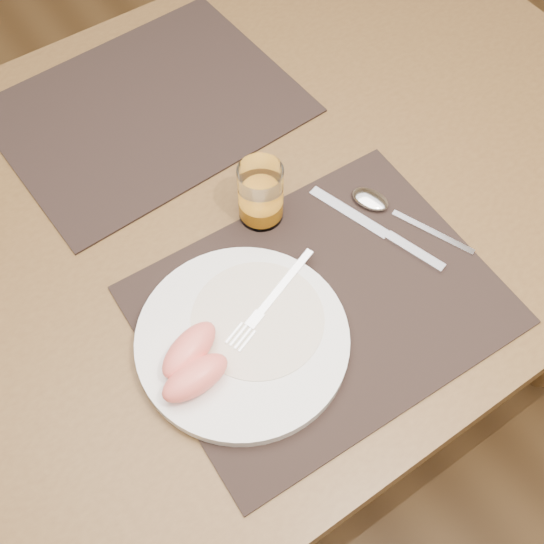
{
  "coord_description": "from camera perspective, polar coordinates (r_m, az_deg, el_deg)",
  "views": [
    {
      "loc": [
        -0.28,
        -0.54,
        1.54
      ],
      "look_at": [
        -0.01,
        -0.15,
        0.77
      ],
      "focal_mm": 45.0,
      "sensor_mm": 36.0,
      "label": 1
    }
  ],
  "objects": [
    {
      "name": "ground",
      "position": [
        1.65,
        -2.72,
        -10.14
      ],
      "size": [
        5.0,
        5.0,
        0.0
      ],
      "primitive_type": "plane",
      "color": "#543A1D",
      "rests_on": "ground"
    },
    {
      "name": "table",
      "position": [
        1.06,
        -4.18,
        3.09
      ],
      "size": [
        1.4,
        0.9,
        0.75
      ],
      "color": "brown",
      "rests_on": "ground"
    },
    {
      "name": "placemat_near",
      "position": [
        0.9,
        4.12,
        -2.74
      ],
      "size": [
        0.46,
        0.36,
        0.0
      ],
      "primitive_type": "cube",
      "rotation": [
        0.0,
        0.0,
        -0.03
      ],
      "color": "black",
      "rests_on": "table"
    },
    {
      "name": "placemat_far",
      "position": [
        1.13,
        -10.38,
        13.26
      ],
      "size": [
        0.47,
        0.37,
        0.0
      ],
      "primitive_type": "cube",
      "rotation": [
        0.0,
        0.0,
        0.05
      ],
      "color": "black",
      "rests_on": "table"
    },
    {
      "name": "plate",
      "position": [
        0.86,
        -2.49,
        -5.68
      ],
      "size": [
        0.27,
        0.27,
        0.02
      ],
      "primitive_type": "cylinder",
      "color": "white",
      "rests_on": "placemat_near"
    },
    {
      "name": "plate_dressing",
      "position": [
        0.87,
        -1.21,
        -3.93
      ],
      "size": [
        0.17,
        0.17,
        0.0
      ],
      "color": "white",
      "rests_on": "plate"
    },
    {
      "name": "fork",
      "position": [
        0.87,
        -0.52,
        -2.86
      ],
      "size": [
        0.17,
        0.08,
        0.0
      ],
      "color": "silver",
      "rests_on": "plate"
    },
    {
      "name": "knife",
      "position": [
        0.96,
        9.59,
        3.06
      ],
      "size": [
        0.08,
        0.21,
        0.01
      ],
      "color": "silver",
      "rests_on": "placemat_near"
    },
    {
      "name": "spoon",
      "position": [
        0.99,
        8.98,
        5.65
      ],
      "size": [
        0.09,
        0.19,
        0.01
      ],
      "color": "silver",
      "rests_on": "placemat_near"
    },
    {
      "name": "juice_glass",
      "position": [
        0.94,
        -0.95,
        6.4
      ],
      "size": [
        0.06,
        0.06,
        0.1
      ],
      "color": "white",
      "rests_on": "placemat_near"
    },
    {
      "name": "grapefruit_wedges",
      "position": [
        0.83,
        -6.7,
        -7.62
      ],
      "size": [
        0.11,
        0.09,
        0.04
      ],
      "color": "#FD7A67",
      "rests_on": "plate"
    }
  ]
}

